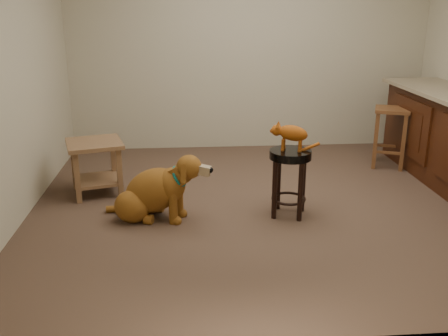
{
  "coord_description": "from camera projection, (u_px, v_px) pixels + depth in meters",
  "views": [
    {
      "loc": [
        -0.82,
        -4.32,
        1.8
      ],
      "look_at": [
        -0.5,
        -0.25,
        0.45
      ],
      "focal_mm": 40.0,
      "sensor_mm": 36.0,
      "label": 1
    }
  ],
  "objects": [
    {
      "name": "side_table",
      "position": [
        96.0,
        160.0,
        4.86
      ],
      "size": [
        0.63,
        0.63,
        0.53
      ],
      "rotation": [
        0.0,
        0.0,
        0.27
      ],
      "color": "brown",
      "rests_on": "ground"
    },
    {
      "name": "floor",
      "position": [
        275.0,
        203.0,
        4.71
      ],
      "size": [
        4.5,
        4.0,
        0.01
      ],
      "primitive_type": "cube",
      "color": "#503A2C",
      "rests_on": "ground"
    },
    {
      "name": "padded_stool",
      "position": [
        290.0,
        170.0,
        4.34
      ],
      "size": [
        0.39,
        0.39,
        0.6
      ],
      "rotation": [
        0.0,
        0.0,
        -0.33
      ],
      "color": "black",
      "rests_on": "ground"
    },
    {
      "name": "tabby_kitten",
      "position": [
        290.0,
        134.0,
        4.24
      ],
      "size": [
        0.43,
        0.2,
        0.27
      ],
      "rotation": [
        0.0,
        0.0,
        -0.33
      ],
      "color": "#91420E",
      "rests_on": "padded_stool"
    },
    {
      "name": "golden_retriever",
      "position": [
        154.0,
        192.0,
        4.33
      ],
      "size": [
        0.96,
        0.59,
        0.64
      ],
      "rotation": [
        0.0,
        0.0,
        -0.31
      ],
      "color": "brown",
      "rests_on": "ground"
    },
    {
      "name": "room_shell",
      "position": [
        281.0,
        19.0,
        4.18
      ],
      "size": [
        4.54,
        4.04,
        2.62
      ],
      "color": "#BFB699",
      "rests_on": "ground"
    },
    {
      "name": "wood_stool",
      "position": [
        389.0,
        136.0,
        5.69
      ],
      "size": [
        0.48,
        0.48,
        0.68
      ],
      "rotation": [
        0.0,
        0.0,
        -0.37
      ],
      "color": "brown",
      "rests_on": "ground"
    }
  ]
}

